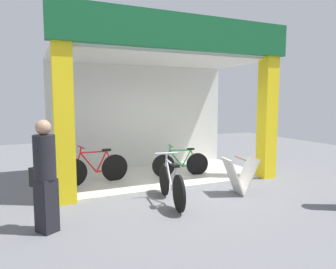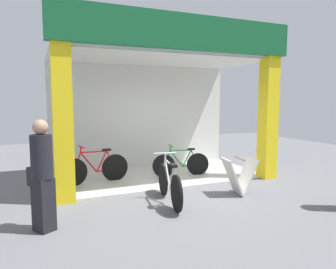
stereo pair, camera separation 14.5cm
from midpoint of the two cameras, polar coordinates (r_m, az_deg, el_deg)
ground_plane at (r=7.21m, az=2.64°, el=-9.65°), size 18.55×18.55×0.00m
shop_facade at (r=8.18m, az=-1.46°, el=6.57°), size 5.48×2.90×3.77m
bicycle_inside_0 at (r=8.21m, az=2.91°, el=-5.30°), size 1.49×0.41×0.83m
bicycle_inside_1 at (r=7.66m, az=-12.57°, el=-6.00°), size 1.67×0.46×0.92m
bicycle_parked_0 at (r=6.11m, az=0.93°, el=-8.95°), size 0.47×1.69×0.94m
sandwich_board_sign at (r=6.82m, az=13.35°, el=-7.35°), size 0.73×0.60×0.79m
pedestrian_1 at (r=5.07m, az=-21.08°, el=-6.78°), size 0.45×0.54×1.69m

